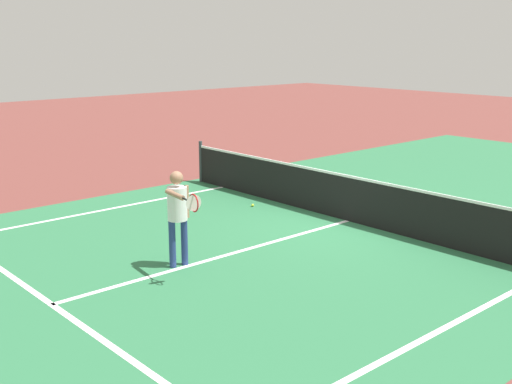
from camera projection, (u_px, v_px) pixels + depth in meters
The scene contains 7 objects.
ground_plane at pixel (348, 221), 13.14m from camera, with size 60.00×60.00×0.00m, color brown.
court_surface_inbounds at pixel (348, 221), 13.14m from camera, with size 10.62×24.40×0.00m, color #2D7247.
line_service_near at pixel (52, 304), 9.00m from camera, with size 8.22×0.10×0.01m, color white.
line_center_service at pixel (227, 255), 11.07m from camera, with size 0.10×6.40×0.01m, color white.
net at pixel (348, 198), 13.03m from camera, with size 10.10×0.09×1.07m.
player_near at pixel (178, 208), 10.28m from camera, with size 1.15×0.62×1.60m.
tennis_ball_near_net at pixel (253, 205), 14.24m from camera, with size 0.07×0.07×0.07m, color #CCE033.
Camera 1 is at (8.17, -9.83, 3.65)m, focal length 44.81 mm.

